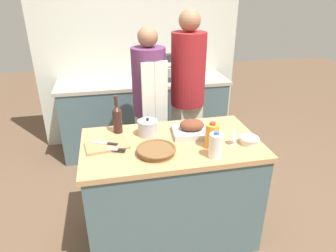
% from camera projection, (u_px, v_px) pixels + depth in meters
% --- Properties ---
extents(ground_plane, '(12.00, 12.00, 0.00)m').
position_uv_depth(ground_plane, '(171.00, 230.00, 2.62)').
color(ground_plane, brown).
extents(kitchen_island, '(1.34, 0.76, 0.87)m').
position_uv_depth(kitchen_island, '(171.00, 189.00, 2.44)').
color(kitchen_island, '#4C666B').
rests_on(kitchen_island, ground_plane).
extents(back_counter, '(2.05, 0.60, 0.91)m').
position_uv_depth(back_counter, '(145.00, 115.00, 3.80)').
color(back_counter, '#4C666B').
rests_on(back_counter, ground_plane).
extents(back_wall, '(2.55, 0.10, 2.55)m').
position_uv_depth(back_wall, '(139.00, 44.00, 3.77)').
color(back_wall, silver).
rests_on(back_wall, ground_plane).
extents(roasting_pan, '(0.32, 0.27, 0.12)m').
position_uv_depth(roasting_pan, '(192.00, 129.00, 2.35)').
color(roasting_pan, '#BCBCC1').
rests_on(roasting_pan, kitchen_island).
extents(wicker_basket, '(0.28, 0.28, 0.05)m').
position_uv_depth(wicker_basket, '(156.00, 150.00, 2.08)').
color(wicker_basket, brown).
rests_on(wicker_basket, kitchen_island).
extents(cutting_board, '(0.34, 0.24, 0.02)m').
position_uv_depth(cutting_board, '(107.00, 145.00, 2.18)').
color(cutting_board, '#AD7F51').
rests_on(cutting_board, kitchen_island).
extents(stock_pot, '(0.16, 0.16, 0.15)m').
position_uv_depth(stock_pot, '(148.00, 128.00, 2.34)').
color(stock_pot, '#B7B7BC').
rests_on(stock_pot, kitchen_island).
extents(mixing_bowl, '(0.15, 0.15, 0.05)m').
position_uv_depth(mixing_bowl, '(249.00, 140.00, 2.22)').
color(mixing_bowl, beige).
rests_on(mixing_bowl, kitchen_island).
extents(juice_jug, '(0.10, 0.10, 0.20)m').
position_uv_depth(juice_jug, '(212.00, 136.00, 2.15)').
color(juice_jug, orange).
rests_on(juice_jug, kitchen_island).
extents(milk_jug, '(0.09, 0.09, 0.19)m').
position_uv_depth(milk_jug, '(216.00, 146.00, 2.02)').
color(milk_jug, white).
rests_on(milk_jug, kitchen_island).
extents(wine_bottle_green, '(0.07, 0.07, 0.31)m').
position_uv_depth(wine_bottle_green, '(117.00, 118.00, 2.35)').
color(wine_bottle_green, '#381E19').
rests_on(wine_bottle_green, kitchen_island).
extents(wine_glass_left, '(0.07, 0.07, 0.11)m').
position_uv_depth(wine_glass_left, '(233.00, 134.00, 2.19)').
color(wine_glass_left, silver).
rests_on(wine_glass_left, kitchen_island).
extents(knife_chef, '(0.20, 0.12, 0.01)m').
position_uv_depth(knife_chef, '(105.00, 143.00, 2.19)').
color(knife_chef, '#B7B7BC').
rests_on(knife_chef, cutting_board).
extents(knife_paring, '(0.14, 0.08, 0.01)m').
position_uv_depth(knife_paring, '(116.00, 149.00, 2.11)').
color(knife_paring, '#B7B7BC').
rests_on(knife_paring, cutting_board).
extents(stand_mixer, '(0.18, 0.14, 0.32)m').
position_uv_depth(stand_mixer, '(173.00, 70.00, 3.54)').
color(stand_mixer, '#333842').
rests_on(stand_mixer, back_counter).
extents(condiment_bottle_tall, '(0.05, 0.05, 0.15)m').
position_uv_depth(condiment_bottle_tall, '(147.00, 78.00, 3.47)').
color(condiment_bottle_tall, '#B28E2D').
rests_on(condiment_bottle_tall, back_counter).
extents(condiment_bottle_short, '(0.06, 0.06, 0.14)m').
position_uv_depth(condiment_bottle_short, '(145.00, 76.00, 3.56)').
color(condiment_bottle_short, '#234C28').
rests_on(condiment_bottle_short, back_counter).
extents(condiment_bottle_extra, '(0.06, 0.06, 0.18)m').
position_uv_depth(condiment_bottle_extra, '(152.00, 74.00, 3.55)').
color(condiment_bottle_extra, '#B28E2D').
rests_on(condiment_bottle_extra, back_counter).
extents(person_cook_aproned, '(0.33, 0.35, 1.62)m').
position_uv_depth(person_cook_aproned, '(150.00, 102.00, 2.95)').
color(person_cook_aproned, beige).
rests_on(person_cook_aproned, ground_plane).
extents(person_cook_guest, '(0.34, 0.34, 1.76)m').
position_uv_depth(person_cook_guest, '(188.00, 91.00, 3.00)').
color(person_cook_guest, beige).
rests_on(person_cook_guest, ground_plane).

